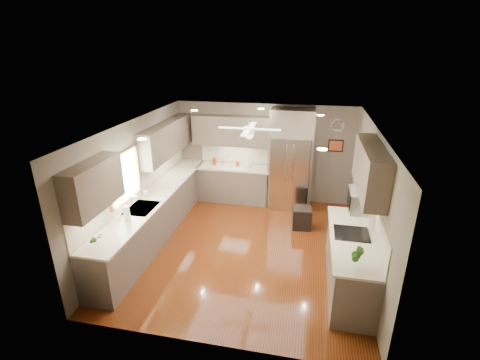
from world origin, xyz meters
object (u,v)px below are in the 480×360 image
(potted_plant_left, at_px, (98,238))
(bowl, at_px, (247,167))
(microwave, at_px, (362,201))
(refrigerator, at_px, (290,161))
(canister_d, at_px, (237,164))
(canister_b, at_px, (222,163))
(canister_a, at_px, (215,161))
(canister_c, at_px, (232,163))
(paper_towel, at_px, (127,213))
(potted_plant_right, at_px, (358,255))
(stool, at_px, (302,218))
(soap_bottle, at_px, (146,192))

(potted_plant_left, xyz_separation_m, bowl, (1.58, 4.03, -0.12))
(microwave, bearing_deg, refrigerator, 116.09)
(canister_d, height_order, potted_plant_left, potted_plant_left)
(canister_b, distance_m, potted_plant_left, 4.16)
(refrigerator, bearing_deg, canister_a, 177.18)
(canister_c, distance_m, paper_towel, 3.44)
(potted_plant_left, xyz_separation_m, potted_plant_right, (3.87, 0.31, 0.01))
(microwave, height_order, stool, microwave)
(refrigerator, xyz_separation_m, stool, (0.38, -1.08, -0.95))
(potted_plant_right, bearing_deg, canister_b, 128.08)
(canister_c, bearing_deg, potted_plant_right, -54.47)
(canister_b, distance_m, canister_d, 0.39)
(potted_plant_right, distance_m, microwave, 1.08)
(canister_d, bearing_deg, paper_towel, -111.77)
(canister_c, distance_m, potted_plant_left, 4.25)
(canister_b, distance_m, bowl, 0.65)
(bowl, xyz_separation_m, stool, (1.45, -1.09, -0.73))
(canister_c, height_order, potted_plant_left, potted_plant_left)
(canister_c, height_order, paper_towel, paper_towel)
(refrigerator, bearing_deg, potted_plant_left, -123.50)
(canister_c, xyz_separation_m, canister_d, (0.14, 0.01, -0.03))
(stool, distance_m, paper_towel, 3.76)
(bowl, distance_m, paper_towel, 3.55)
(canister_a, height_order, refrigerator, refrigerator)
(bowl, distance_m, stool, 1.96)
(bowl, bearing_deg, stool, -36.94)
(refrigerator, distance_m, stool, 1.49)
(canister_c, xyz_separation_m, potted_plant_left, (-1.18, -4.08, 0.05))
(potted_plant_right, bearing_deg, canister_c, 125.53)
(refrigerator, bearing_deg, stool, -70.77)
(potted_plant_right, distance_m, stool, 2.88)
(canister_d, distance_m, microwave, 3.88)
(soap_bottle, height_order, potted_plant_right, potted_plant_right)
(canister_b, distance_m, soap_bottle, 2.40)
(potted_plant_left, height_order, bowl, potted_plant_left)
(canister_b, bearing_deg, refrigerator, -1.18)
(canister_a, relative_size, canister_b, 1.20)
(microwave, bearing_deg, paper_towel, -173.27)
(canister_c, bearing_deg, potted_plant_left, -106.10)
(canister_c, distance_m, bowl, 0.41)
(bowl, height_order, microwave, microwave)
(paper_towel, bearing_deg, canister_d, 68.23)
(canister_b, xyz_separation_m, canister_d, (0.39, 0.04, -0.01))
(canister_d, xyz_separation_m, refrigerator, (1.34, -0.07, 0.19))
(refrigerator, bearing_deg, canister_b, 178.82)
(potted_plant_left, distance_m, stool, 4.31)
(canister_c, distance_m, stool, 2.32)
(canister_b, relative_size, potted_plant_right, 0.47)
(canister_a, relative_size, soap_bottle, 1.00)
(potted_plant_left, relative_size, paper_towel, 1.00)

